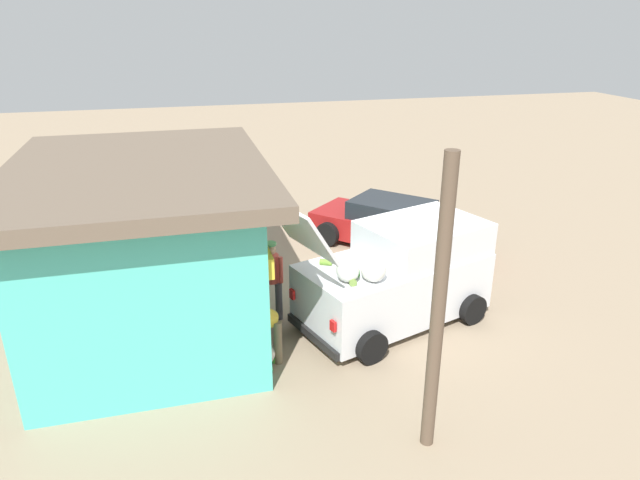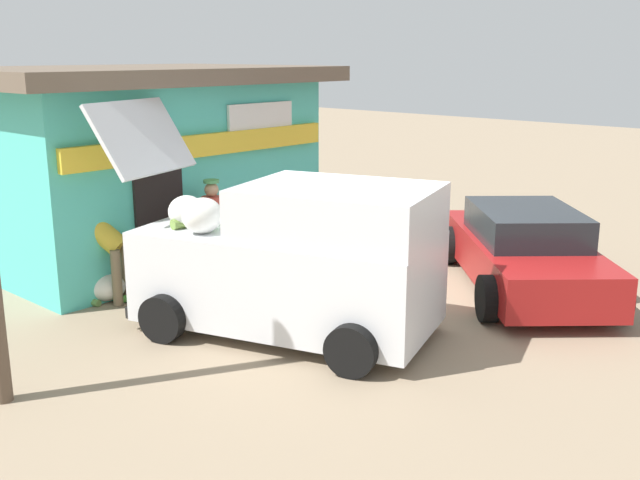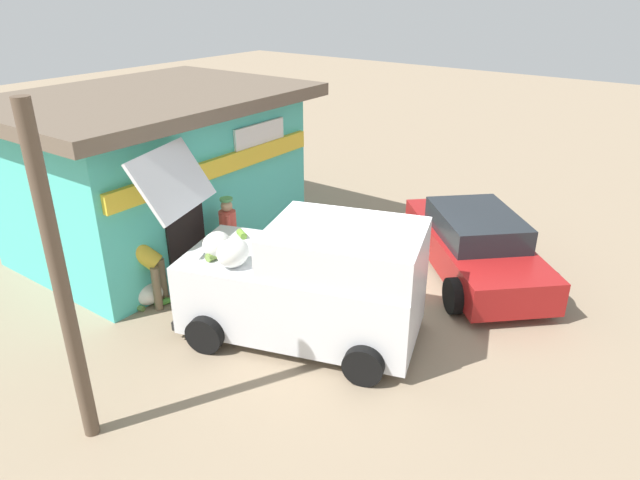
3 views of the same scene
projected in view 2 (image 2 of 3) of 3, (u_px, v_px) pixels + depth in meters
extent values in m
plane|color=gray|center=(380.00, 306.00, 11.12)|extent=(60.00, 60.00, 0.00)
cube|color=#4CC6B7|center=(138.00, 170.00, 13.62)|extent=(5.62, 4.00, 3.18)
cube|color=yellow|center=(208.00, 145.00, 12.15)|extent=(5.30, 0.18, 0.36)
cube|color=black|center=(160.00, 227.00, 11.75)|extent=(0.90, 0.07, 2.00)
cube|color=white|center=(261.00, 120.00, 12.97)|extent=(1.50, 0.08, 0.60)
cube|color=brown|center=(132.00, 74.00, 13.19)|extent=(6.47, 4.84, 0.27)
cube|color=silver|center=(287.00, 276.00, 9.94)|extent=(3.02, 4.29, 1.22)
cube|color=silver|center=(339.00, 212.00, 9.41)|extent=(2.47, 2.87, 0.66)
cube|color=black|center=(427.00, 223.00, 8.96)|extent=(1.53, 0.58, 0.50)
cube|color=silver|center=(142.00, 137.00, 10.39)|extent=(1.81, 1.17, 1.00)
ellipsoid|color=silver|center=(202.00, 216.00, 9.64)|extent=(0.56, 0.47, 0.47)
ellipsoid|color=silver|center=(186.00, 211.00, 10.03)|extent=(0.51, 0.43, 0.43)
cylinder|color=#70A135|center=(222.00, 211.00, 10.77)|extent=(0.22, 0.27, 0.12)
cylinder|color=green|center=(208.00, 219.00, 10.19)|extent=(0.20, 0.28, 0.15)
cylinder|color=olive|center=(181.00, 223.00, 9.94)|extent=(0.27, 0.16, 0.14)
cylinder|color=#51B640|center=(210.00, 223.00, 10.05)|extent=(0.23, 0.16, 0.11)
cube|color=black|center=(166.00, 294.00, 10.85)|extent=(1.71, 0.64, 0.16)
cube|color=red|center=(132.00, 268.00, 10.06)|extent=(0.15, 0.10, 0.20)
cube|color=red|center=(192.00, 244.00, 11.35)|extent=(0.15, 0.10, 0.20)
cylinder|color=black|center=(351.00, 351.00, 8.64)|extent=(0.41, 0.67, 0.63)
cylinder|color=black|center=(404.00, 300.00, 10.42)|extent=(0.41, 0.67, 0.63)
cylinder|color=black|center=(163.00, 318.00, 9.68)|extent=(0.41, 0.67, 0.63)
cylinder|color=black|center=(240.00, 277.00, 11.46)|extent=(0.41, 0.67, 0.63)
cube|color=maroon|center=(523.00, 258.00, 11.84)|extent=(4.36, 4.27, 0.64)
cube|color=#1E2328|center=(526.00, 224.00, 11.70)|extent=(2.56, 2.55, 0.49)
cylinder|color=black|center=(550.00, 244.00, 13.34)|extent=(0.64, 0.62, 0.67)
cylinder|color=black|center=(448.00, 245.00, 13.31)|extent=(0.64, 0.62, 0.67)
cylinder|color=black|center=(618.00, 298.00, 10.45)|extent=(0.64, 0.62, 0.67)
cylinder|color=black|center=(488.00, 298.00, 10.41)|extent=(0.64, 0.62, 0.67)
cylinder|color=#4C4C51|center=(214.00, 255.00, 12.30)|extent=(0.15, 0.15, 0.85)
cylinder|color=#4C4C51|center=(214.00, 261.00, 11.98)|extent=(0.15, 0.15, 0.85)
cylinder|color=#CC4C3F|center=(212.00, 215.00, 11.96)|extent=(0.48, 0.48, 0.60)
sphere|color=tan|center=(211.00, 190.00, 11.86)|extent=(0.23, 0.23, 0.23)
cylinder|color=#4C9959|center=(211.00, 181.00, 11.83)|extent=(0.25, 0.25, 0.05)
cylinder|color=#CC4C3F|center=(213.00, 211.00, 12.19)|extent=(0.09, 0.09, 0.57)
cylinder|color=#CC4C3F|center=(212.00, 217.00, 11.73)|extent=(0.09, 0.09, 0.57)
cylinder|color=#726047|center=(117.00, 278.00, 11.03)|extent=(0.15, 0.15, 0.86)
cylinder|color=#726047|center=(126.00, 272.00, 11.35)|extent=(0.15, 0.15, 0.86)
cylinder|color=gold|center=(104.00, 234.00, 11.08)|extent=(0.66, 0.76, 0.65)
sphere|color=tan|center=(82.00, 216.00, 11.06)|extent=(0.23, 0.23, 0.23)
cylinder|color=gold|center=(82.00, 244.00, 10.91)|extent=(0.09, 0.09, 0.58)
cylinder|color=gold|center=(97.00, 236.00, 11.37)|extent=(0.09, 0.09, 0.58)
ellipsoid|color=silver|center=(104.00, 287.00, 11.31)|extent=(0.82, 0.86, 0.44)
cylinder|color=green|center=(123.00, 299.00, 11.24)|extent=(0.30, 0.18, 0.11)
cylinder|color=#699744|center=(114.00, 293.00, 11.58)|extent=(0.33, 0.27, 0.10)
cylinder|color=#638E45|center=(93.00, 302.00, 11.11)|extent=(0.15, 0.24, 0.11)
cylinder|color=#60943F|center=(122.00, 294.00, 11.47)|extent=(0.21, 0.34, 0.11)
cylinder|color=olive|center=(121.00, 292.00, 11.58)|extent=(0.32, 0.30, 0.12)
cylinder|color=blue|center=(334.00, 246.00, 13.88)|extent=(0.31, 0.31, 0.34)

